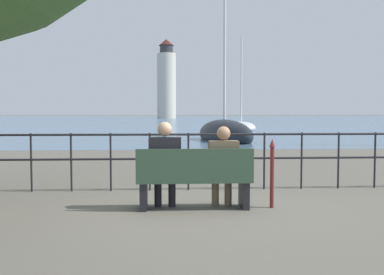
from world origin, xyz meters
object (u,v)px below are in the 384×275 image
object	(u,v)px
sailboat_2	(241,127)
park_bench	(194,180)
seated_person_left	(165,161)
closed_umbrella	(272,169)
harbor_lighthouse	(166,82)
sailboat_1	(224,133)
seated_person_right	(223,163)

from	to	relation	value
sailboat_2	park_bench	bearing A→B (deg)	-94.58
seated_person_left	closed_umbrella	bearing A→B (deg)	-1.53
closed_umbrella	harbor_lighthouse	bearing A→B (deg)	90.41
sailboat_1	harbor_lighthouse	size ratio (longest dim) A/B	0.53
sailboat_2	harbor_lighthouse	bearing A→B (deg)	100.43
seated_person_left	closed_umbrella	world-z (taller)	seated_person_left
seated_person_right	seated_person_left	bearing A→B (deg)	-179.77
closed_umbrella	harbor_lighthouse	world-z (taller)	harbor_lighthouse
harbor_lighthouse	sailboat_1	bearing A→B (deg)	-88.78
seated_person_left	closed_umbrella	distance (m)	1.59
seated_person_left	sailboat_1	size ratio (longest dim) A/B	0.10
park_bench	harbor_lighthouse	world-z (taller)	harbor_lighthouse
seated_person_right	sailboat_2	xyz separation A→B (m)	(5.88, 31.08, -0.43)
seated_person_left	seated_person_right	distance (m)	0.86
park_bench	seated_person_right	distance (m)	0.50
sailboat_1	park_bench	bearing A→B (deg)	-113.05
seated_person_right	sailboat_2	distance (m)	31.64
park_bench	harbor_lighthouse	size ratio (longest dim) A/B	0.07
park_bench	sailboat_1	size ratio (longest dim) A/B	0.13
closed_umbrella	sailboat_1	bearing A→B (deg)	84.55
sailboat_1	sailboat_2	size ratio (longest dim) A/B	1.46
sailboat_2	harbor_lighthouse	size ratio (longest dim) A/B	0.36
closed_umbrella	sailboat_1	size ratio (longest dim) A/B	0.08
seated_person_right	closed_umbrella	distance (m)	0.73
sailboat_1	seated_person_left	bearing A→B (deg)	-114.61
park_bench	seated_person_right	world-z (taller)	seated_person_right
seated_person_left	park_bench	bearing A→B (deg)	-9.56
seated_person_left	sailboat_2	size ratio (longest dim) A/B	0.14
park_bench	seated_person_left	distance (m)	0.51
seated_person_left	sailboat_1	world-z (taller)	sailboat_1
seated_person_left	harbor_lighthouse	bearing A→B (deg)	89.70
closed_umbrella	seated_person_right	bearing A→B (deg)	176.40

